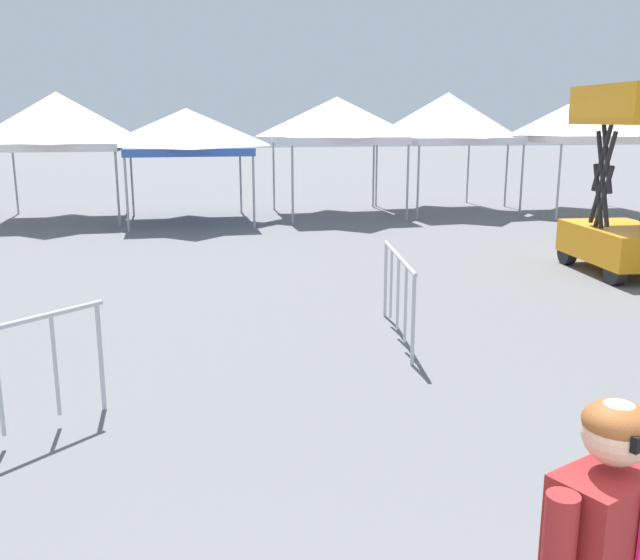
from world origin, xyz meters
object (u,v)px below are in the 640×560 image
object	(u,v)px
canopy_tent_right_of_center	(337,120)
scissor_lift	(625,215)
crowd_barrier_by_lift	(398,280)
canopy_tent_center	(588,118)
canopy_tent_behind_right	(187,131)
canopy_tent_far_right	(58,121)
canopy_tent_left_of_center	(448,118)

from	to	relation	value
canopy_tent_right_of_center	scissor_lift	world-z (taller)	canopy_tent_right_of_center
canopy_tent_right_of_center	crowd_barrier_by_lift	bearing A→B (deg)	-99.21
canopy_tent_center	canopy_tent_behind_right	bearing A→B (deg)	178.24
canopy_tent_behind_right	canopy_tent_right_of_center	distance (m)	4.24
scissor_lift	canopy_tent_far_right	bearing A→B (deg)	139.62
canopy_tent_right_of_center	scissor_lift	distance (m)	9.43
canopy_tent_behind_right	canopy_tent_left_of_center	bearing A→B (deg)	6.47
scissor_lift	crowd_barrier_by_lift	xyz separation A→B (m)	(-5.13, -2.86, -0.29)
canopy_tent_behind_right	crowd_barrier_by_lift	bearing A→B (deg)	-78.12
canopy_tent_center	canopy_tent_far_right	bearing A→B (deg)	174.79
canopy_tent_far_right	scissor_lift	world-z (taller)	canopy_tent_far_right
canopy_tent_far_right	canopy_tent_left_of_center	distance (m)	11.06
canopy_tent_right_of_center	canopy_tent_left_of_center	size ratio (longest dim) A/B	0.93
canopy_tent_far_right	canopy_tent_center	world-z (taller)	canopy_tent_center
canopy_tent_left_of_center	scissor_lift	xyz separation A→B (m)	(-0.22, -9.09, -1.71)
canopy_tent_right_of_center	canopy_tent_behind_right	bearing A→B (deg)	-173.47
canopy_tent_right_of_center	scissor_lift	bearing A→B (deg)	-69.45
canopy_tent_left_of_center	scissor_lift	distance (m)	9.25
canopy_tent_right_of_center	crowd_barrier_by_lift	size ratio (longest dim) A/B	1.63
canopy_tent_behind_right	canopy_tent_right_of_center	xyz separation A→B (m)	(4.21, 0.48, 0.29)
canopy_tent_behind_right	crowd_barrier_by_lift	size ratio (longest dim) A/B	1.59
canopy_tent_far_right	crowd_barrier_by_lift	xyz separation A→B (m)	(5.71, -12.08, -1.93)
canopy_tent_center	scissor_lift	world-z (taller)	canopy_tent_center
canopy_tent_far_right	scissor_lift	distance (m)	14.33
canopy_tent_far_right	canopy_tent_right_of_center	world-z (taller)	canopy_tent_far_right
scissor_lift	crowd_barrier_by_lift	distance (m)	5.89
canopy_tent_behind_right	scissor_lift	bearing A→B (deg)	-47.74
canopy_tent_left_of_center	crowd_barrier_by_lift	bearing A→B (deg)	-114.13
canopy_tent_left_of_center	scissor_lift	bearing A→B (deg)	-91.36
canopy_tent_left_of_center	canopy_tent_center	xyz separation A→B (m)	(3.86, -1.23, 0.01)
canopy_tent_left_of_center	crowd_barrier_by_lift	size ratio (longest dim) A/B	1.76
canopy_tent_right_of_center	crowd_barrier_by_lift	distance (m)	11.87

